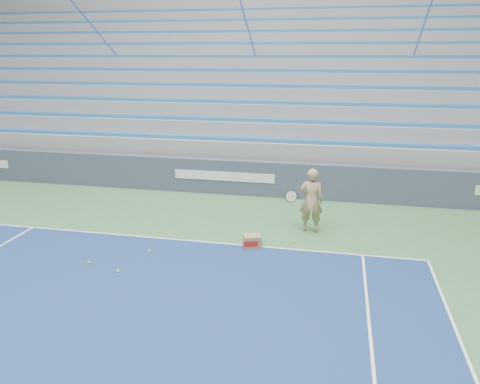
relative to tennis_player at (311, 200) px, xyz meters
name	(u,v)px	position (x,y,z in m)	size (l,w,h in m)	color
sponsor_barrier	(225,177)	(-2.86, 2.75, -0.26)	(30.00, 0.32, 1.10)	#3A4259
bleachers	(257,101)	(-2.86, 8.47, 1.54)	(31.00, 9.15, 7.30)	gray
tennis_player	(311,200)	(0.00, 0.00, 0.00)	(0.91, 0.82, 1.63)	tan
ball_box	(252,241)	(-1.23, -1.31, -0.67)	(0.47, 0.42, 0.30)	#967548
tennis_ball_0	(150,251)	(-3.44, -2.07, -0.78)	(0.07, 0.07, 0.07)	#CDEB30
tennis_ball_1	(118,271)	(-3.69, -3.14, -0.78)	(0.07, 0.07, 0.07)	#CDEB30
tennis_ball_2	(89,262)	(-4.47, -2.89, -0.78)	(0.07, 0.07, 0.07)	#CDEB30
tennis_ball_3	(294,241)	(-0.31, -0.82, -0.78)	(0.07, 0.07, 0.07)	#CDEB30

